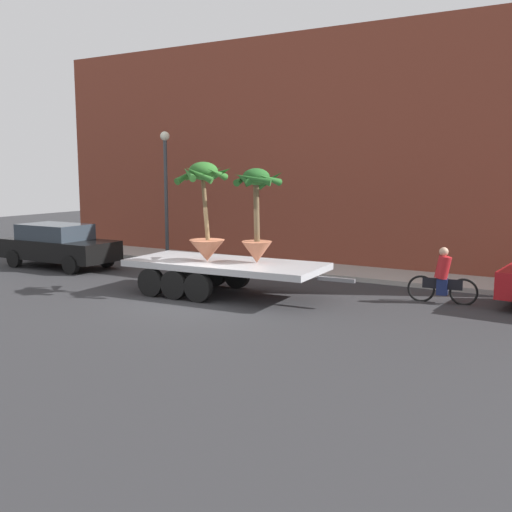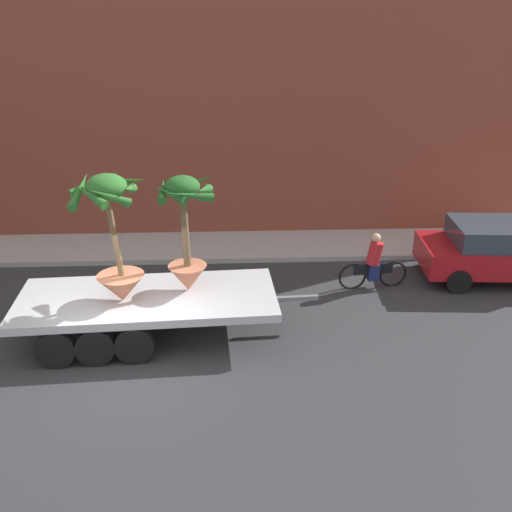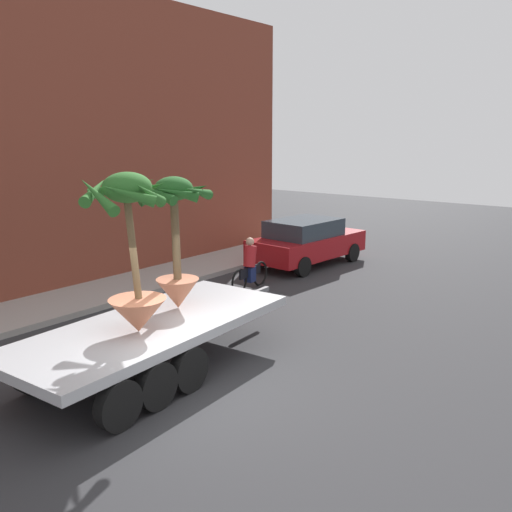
{
  "view_description": "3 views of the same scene",
  "coord_description": "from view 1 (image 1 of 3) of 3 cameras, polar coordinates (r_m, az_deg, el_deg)",
  "views": [
    {
      "loc": [
        9.45,
        -12.74,
        3.56
      ],
      "look_at": [
        1.25,
        1.09,
        1.22
      ],
      "focal_mm": 41.92,
      "sensor_mm": 36.0,
      "label": 1
    },
    {
      "loc": [
        2.09,
        -10.03,
        6.72
      ],
      "look_at": [
        2.6,
        1.41,
        1.77
      ],
      "focal_mm": 40.09,
      "sensor_mm": 36.0,
      "label": 2
    },
    {
      "loc": [
        -6.17,
        -6.31,
        4.35
      ],
      "look_at": [
        3.27,
        1.15,
        1.7
      ],
      "focal_mm": 38.57,
      "sensor_mm": 36.0,
      "label": 3
    }
  ],
  "objects": [
    {
      "name": "flatbed_trailer",
      "position": [
        17.05,
        -3.68,
        -1.18
      ],
      "size": [
        6.67,
        2.62,
        0.98
      ],
      "color": "#B7BABF",
      "rests_on": "ground"
    },
    {
      "name": "trailing_car",
      "position": [
        22.95,
        -18.31,
        1.03
      ],
      "size": [
        4.47,
        1.96,
        1.58
      ],
      "color": "black",
      "rests_on": "ground"
    },
    {
      "name": "potted_palm_middle",
      "position": [
        16.89,
        -4.86,
        4.18
      ],
      "size": [
        1.66,
        1.56,
        2.78
      ],
      "color": "#B26647",
      "rests_on": "flatbed_trailer"
    },
    {
      "name": "sidewalk",
      "position": [
        21.36,
        3.96,
        -1.12
      ],
      "size": [
        24.0,
        2.2,
        0.15
      ],
      "primitive_type": "cube",
      "color": "#A39E99",
      "rests_on": "ground"
    },
    {
      "name": "street_lamp",
      "position": [
        23.28,
        -8.61,
        7.38
      ],
      "size": [
        0.36,
        0.36,
        4.83
      ],
      "color": "#383D42",
      "rests_on": "sidewalk"
    },
    {
      "name": "potted_palm_rear",
      "position": [
        16.47,
        0.06,
        4.07
      ],
      "size": [
        1.31,
        1.51,
        2.61
      ],
      "color": "#B26647",
      "rests_on": "flatbed_trailer"
    },
    {
      "name": "cyclist",
      "position": [
        16.73,
        17.38,
        -2.05
      ],
      "size": [
        1.84,
        0.38,
        1.54
      ],
      "color": "black",
      "rests_on": "ground"
    },
    {
      "name": "ground_plane",
      "position": [
        16.26,
        -5.78,
        -4.41
      ],
      "size": [
        60.0,
        60.0,
        0.0
      ],
      "primitive_type": "plane",
      "color": "#2D2D30"
    },
    {
      "name": "building_facade",
      "position": [
        22.62,
        6.04,
        9.95
      ],
      "size": [
        24.0,
        1.2,
        8.47
      ],
      "primitive_type": "cube",
      "color": "brown",
      "rests_on": "ground"
    }
  ]
}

